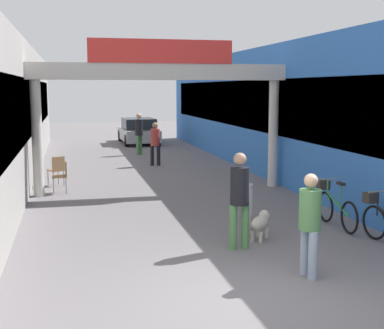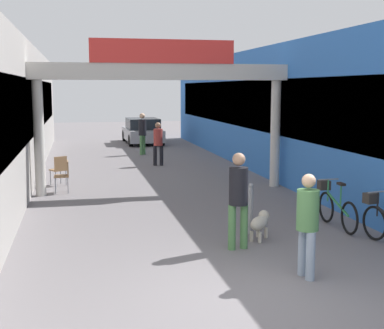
{
  "view_description": "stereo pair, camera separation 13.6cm",
  "coord_description": "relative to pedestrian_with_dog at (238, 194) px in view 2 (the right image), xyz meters",
  "views": [
    {
      "loc": [
        -2.48,
        -6.66,
        2.89
      ],
      "look_at": [
        0.0,
        4.19,
        1.3
      ],
      "focal_mm": 50.0,
      "sensor_mm": 36.0,
      "label": 1
    },
    {
      "loc": [
        -2.35,
        -6.69,
        2.89
      ],
      "look_at": [
        0.0,
        4.19,
        1.3
      ],
      "focal_mm": 50.0,
      "sensor_mm": 36.0,
      "label": 2
    }
  ],
  "objects": [
    {
      "name": "ground_plane",
      "position": [
        -0.44,
        -2.31,
        -1.01
      ],
      "size": [
        80.0,
        80.0,
        0.0
      ],
      "primitive_type": "plane",
      "color": "slate"
    },
    {
      "name": "storefront_right",
      "position": [
        4.65,
        8.69,
        1.1
      ],
      "size": [
        3.0,
        26.0,
        4.23
      ],
      "color": "blue",
      "rests_on": "ground_plane"
    },
    {
      "name": "arcade_sign_gateway",
      "position": [
        -0.44,
        5.77,
        2.0
      ],
      "size": [
        7.4,
        0.47,
        4.21
      ],
      "color": "beige",
      "rests_on": "ground_plane"
    },
    {
      "name": "pedestrian_with_dog",
      "position": [
        0.0,
        0.0,
        0.0
      ],
      "size": [
        0.4,
        0.38,
        1.76
      ],
      "color": "#4C7F47",
      "rests_on": "ground_plane"
    },
    {
      "name": "pedestrian_companion",
      "position": [
        0.59,
        -1.64,
        -0.09
      ],
      "size": [
        0.37,
        0.39,
        1.62
      ],
      "color": "#8C9EB2",
      "rests_on": "ground_plane"
    },
    {
      "name": "pedestrian_carrying_crate",
      "position": [
        0.17,
        10.79,
        -0.09
      ],
      "size": [
        0.4,
        0.39,
        1.63
      ],
      "color": "black",
      "rests_on": "ground_plane"
    },
    {
      "name": "pedestrian_elderly_walking",
      "position": [
        0.0,
        14.24,
        0.04
      ],
      "size": [
        0.47,
        0.47,
        1.82
      ],
      "color": "#4C7F47",
      "rests_on": "ground_plane"
    },
    {
      "name": "dog_on_leash",
      "position": [
        0.61,
        0.52,
        -0.69
      ],
      "size": [
        0.63,
        0.71,
        0.52
      ],
      "color": "beige",
      "rests_on": "ground_plane"
    },
    {
      "name": "bicycle_green_second",
      "position": [
        2.45,
        1.07,
        -0.58
      ],
      "size": [
        0.46,
        1.69,
        0.98
      ],
      "color": "black",
      "rests_on": "ground_plane"
    },
    {
      "name": "bollard_post_metal",
      "position": [
        0.55,
        0.95,
        -0.49
      ],
      "size": [
        0.1,
        0.1,
        1.02
      ],
      "color": "gray",
      "rests_on": "ground_plane"
    },
    {
      "name": "cafe_chair_wood_nearer",
      "position": [
        -3.17,
        6.09,
        -0.47
      ],
      "size": [
        0.41,
        0.41,
        0.89
      ],
      "color": "gray",
      "rests_on": "ground_plane"
    },
    {
      "name": "cafe_chair_wood_farther",
      "position": [
        -3.35,
        7.22,
        -0.47
      ],
      "size": [
        0.55,
        0.55,
        0.89
      ],
      "color": "gray",
      "rests_on": "ground_plane"
    },
    {
      "name": "parked_car_silver",
      "position": [
        0.59,
        19.09,
        -0.37
      ],
      "size": [
        1.86,
        4.03,
        1.33
      ],
      "color": "#99999E",
      "rests_on": "ground_plane"
    }
  ]
}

